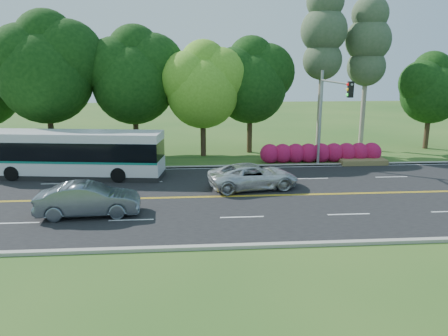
{
  "coord_description": "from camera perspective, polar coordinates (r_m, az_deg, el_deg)",
  "views": [
    {
      "loc": [
        -2.97,
        -24.06,
        7.64
      ],
      "look_at": [
        -0.99,
        2.0,
        1.22
      ],
      "focal_mm": 35.0,
      "sensor_mm": 36.0,
      "label": 1
    }
  ],
  "objects": [
    {
      "name": "grass_verge",
      "position": [
        34.05,
        0.76,
        0.92
      ],
      "size": [
        60.0,
        4.0,
        0.1
      ],
      "primitive_type": "cube",
      "color": "#28541C",
      "rests_on": "ground"
    },
    {
      "name": "sedan",
      "position": [
        23.07,
        -17.29,
        -3.95
      ],
      "size": [
        5.2,
        2.13,
        1.67
      ],
      "primitive_type": "imported",
      "rotation": [
        0.0,
        0.0,
        1.64
      ],
      "color": "slate",
      "rests_on": "road"
    },
    {
      "name": "curb_south",
      "position": [
        18.76,
        5.21,
        -10.04
      ],
      "size": [
        60.0,
        0.3,
        0.15
      ],
      "primitive_type": "cube",
      "color": "#9E9A8E",
      "rests_on": "ground"
    },
    {
      "name": "suv",
      "position": [
        26.78,
        3.86,
        -1.07
      ],
      "size": [
        5.84,
        3.4,
        1.53
      ],
      "primitive_type": "imported",
      "rotation": [
        0.0,
        0.0,
        1.73
      ],
      "color": "silver",
      "rests_on": "road"
    },
    {
      "name": "traffic_signal",
      "position": [
        31.09,
        13.53,
        7.94
      ],
      "size": [
        0.42,
        6.1,
        7.0
      ],
      "color": "gray",
      "rests_on": "ground"
    },
    {
      "name": "tree_row",
      "position": [
        36.27,
        -7.98,
        12.23
      ],
      "size": [
        44.7,
        9.1,
        13.84
      ],
      "color": "#301C15",
      "rests_on": "ground"
    },
    {
      "name": "ground",
      "position": [
        25.42,
        2.57,
        -3.71
      ],
      "size": [
        120.0,
        120.0,
        0.0
      ],
      "primitive_type": "plane",
      "color": "#28541C",
      "rests_on": "ground"
    },
    {
      "name": "road",
      "position": [
        25.42,
        2.57,
        -3.68
      ],
      "size": [
        60.0,
        14.0,
        0.02
      ],
      "primitive_type": "cube",
      "color": "black",
      "rests_on": "ground"
    },
    {
      "name": "bougainvillea_hedge",
      "position": [
        34.48,
        12.88,
        1.86
      ],
      "size": [
        9.5,
        2.25,
        1.5
      ],
      "color": "#AA0E34",
      "rests_on": "ground"
    },
    {
      "name": "curb_north",
      "position": [
        32.25,
        1.06,
        0.23
      ],
      "size": [
        60.0,
        0.3,
        0.15
      ],
      "primitive_type": "cube",
      "color": "#9E9A8E",
      "rests_on": "ground"
    },
    {
      "name": "transit_bus",
      "position": [
        30.82,
        -19.02,
        1.63
      ],
      "size": [
        12.01,
        4.09,
        3.08
      ],
      "rotation": [
        0.0,
        0.0,
        -0.13
      ],
      "color": "silver",
      "rests_on": "road"
    },
    {
      "name": "lane_markings",
      "position": [
        25.4,
        2.36,
        -3.66
      ],
      "size": [
        57.6,
        13.82,
        0.0
      ],
      "color": "gold",
      "rests_on": "road"
    }
  ]
}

